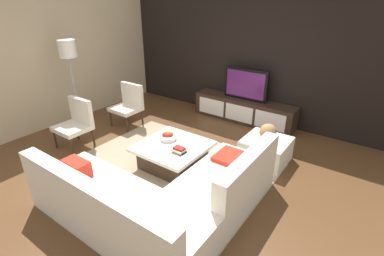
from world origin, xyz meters
name	(u,v)px	position (x,y,z in m)	size (l,w,h in m)	color
ground_plane	(174,170)	(0.00, 0.00, 0.00)	(14.00, 14.00, 0.00)	brown
feature_wall_back	(254,54)	(0.00, 2.70, 1.40)	(6.40, 0.12, 2.80)	black
side_wall_left	(55,56)	(-3.20, 0.20, 1.40)	(0.12, 5.20, 2.80)	#C6B28E
area_rug	(170,168)	(-0.10, 0.00, 0.01)	(3.02, 2.41, 0.01)	tan
media_console	(243,110)	(0.00, 2.40, 0.25)	(2.22, 0.45, 0.50)	#332319
television	(246,84)	(0.00, 2.40, 0.83)	(0.95, 0.06, 0.66)	black
sectional_couch	(160,198)	(0.50, -0.89, 0.28)	(2.38, 2.29, 0.80)	silver
coffee_table	(173,155)	(-0.10, 0.10, 0.20)	(1.02, 1.03, 0.38)	#332319
accent_chair_near	(76,121)	(-1.94, -0.35, 0.49)	(0.57, 0.52, 0.87)	#332319
floor_lamp	(68,55)	(-2.61, 0.13, 1.50)	(0.32, 0.32, 1.77)	#A5A5AA
ottoman	(266,150)	(1.05, 1.10, 0.20)	(0.70, 0.70, 0.40)	silver
fruit_bowl	(168,137)	(-0.28, 0.20, 0.43)	(0.28, 0.28, 0.13)	silver
accent_chair_far	(129,103)	(-1.87, 0.84, 0.49)	(0.57, 0.51, 0.87)	#332319
decorative_ball	(268,132)	(1.05, 1.10, 0.53)	(0.27, 0.27, 0.27)	#AD8451
book_stack	(179,150)	(0.12, -0.02, 0.42)	(0.20, 0.16, 0.08)	#1E232D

